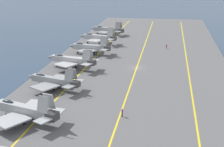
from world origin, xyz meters
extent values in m
plane|color=navy|center=(0.00, 0.00, 0.00)|extent=(2000.00, 2000.00, 0.00)
cube|color=#565659|center=(0.00, 0.00, 0.20)|extent=(205.95, 55.33, 0.40)
cube|color=yellow|center=(0.00, -15.21, 0.40)|extent=(185.35, 0.81, 0.01)
cube|color=yellow|center=(0.00, 0.00, 0.40)|extent=(185.35, 0.36, 0.01)
cube|color=yellow|center=(0.00, 15.21, 0.40)|extent=(185.32, 4.15, 0.01)
cube|color=#9EA3A8|center=(-40.74, 18.47, 2.84)|extent=(5.24, 11.99, 1.82)
cube|color=#38383A|center=(-42.82, 11.65, 2.84)|extent=(2.57, 2.47, 1.55)
ellipsoid|color=#232D38|center=(-39.68, 21.95, 3.71)|extent=(1.81, 3.08, 1.00)
cube|color=#9EA3A8|center=(-44.51, 19.20, 2.25)|extent=(7.65, 7.43, 0.28)
cube|color=#9EA3A8|center=(-37.21, 16.97, 2.25)|extent=(6.07, 5.47, 0.28)
cube|color=#9EA3A8|center=(-43.36, 13.17, 5.33)|extent=(1.57, 2.45, 3.10)
cube|color=#9EA3A8|center=(-41.53, 12.62, 5.33)|extent=(1.57, 2.45, 3.10)
cube|color=#9EA3A8|center=(-44.89, 12.79, 2.84)|extent=(3.52, 3.29, 0.20)
cube|color=#9EA3A8|center=(-40.47, 11.45, 2.84)|extent=(3.05, 2.59, 0.20)
cylinder|color=#B2B2B7|center=(-39.44, 22.73, 1.17)|extent=(0.16, 0.16, 1.53)
cylinder|color=black|center=(-39.44, 22.73, 0.70)|extent=(0.39, 0.64, 0.60)
cylinder|color=#B2B2B7|center=(-42.32, 17.68, 1.17)|extent=(0.16, 0.16, 1.53)
cylinder|color=black|center=(-42.32, 17.68, 0.70)|extent=(0.39, 0.64, 0.60)
cylinder|color=#B2B2B7|center=(-39.88, 16.94, 1.17)|extent=(0.16, 0.16, 1.53)
cylinder|color=black|center=(-39.88, 16.94, 0.70)|extent=(0.39, 0.64, 0.60)
cube|color=gray|center=(-21.90, 18.98, 2.65)|extent=(4.79, 11.47, 1.59)
cone|color=#5B5E60|center=(-20.01, 25.38, 2.65)|extent=(2.07, 2.51, 1.51)
cube|color=#38383A|center=(-23.84, 12.43, 2.65)|extent=(2.28, 2.31, 1.35)
ellipsoid|color=#232D38|center=(-20.91, 22.33, 3.41)|extent=(1.63, 2.93, 0.88)
cube|color=gray|center=(-25.35, 19.59, 2.13)|extent=(7.14, 7.00, 0.28)
cube|color=gray|center=(-18.68, 17.62, 2.13)|extent=(5.57, 5.20, 0.28)
cube|color=gray|center=(-24.29, 13.85, 4.85)|extent=(1.45, 2.33, 2.77)
cube|color=gray|center=(-22.69, 13.38, 4.85)|extent=(1.45, 2.33, 2.77)
cube|color=gray|center=(-25.82, 13.50, 2.65)|extent=(3.48, 3.19, 0.20)
cube|color=gray|center=(-21.61, 12.25, 2.65)|extent=(3.03, 2.48, 0.20)
cylinder|color=#B2B2B7|center=(-20.69, 23.07, 1.13)|extent=(0.16, 0.16, 1.46)
cylinder|color=black|center=(-20.69, 23.07, 0.70)|extent=(0.38, 0.64, 0.60)
cylinder|color=#B2B2B7|center=(-23.30, 18.18, 1.13)|extent=(0.16, 0.16, 1.46)
cylinder|color=black|center=(-23.30, 18.18, 0.70)|extent=(0.38, 0.64, 0.60)
cylinder|color=#B2B2B7|center=(-21.17, 17.54, 1.13)|extent=(0.16, 0.16, 1.46)
cylinder|color=black|center=(-21.17, 17.54, 0.70)|extent=(0.38, 0.64, 0.60)
cube|color=#A8AAAF|center=(-3.93, 19.58, 3.08)|extent=(4.85, 12.45, 1.67)
cone|color=#5B5E60|center=(-2.06, 26.57, 3.08)|extent=(2.15, 2.69, 1.59)
cube|color=#38383A|center=(-5.85, 12.44, 3.08)|extent=(2.38, 2.45, 1.42)
ellipsoid|color=#232D38|center=(-2.95, 23.24, 3.87)|extent=(1.67, 3.16, 0.92)
cube|color=#A8AAAF|center=(-7.17, 20.02, 2.53)|extent=(6.81, 7.04, 0.28)
cube|color=#A8AAAF|center=(-0.91, 18.34, 2.53)|extent=(4.90, 5.47, 0.28)
cube|color=#A8AAAF|center=(-6.35, 13.96, 5.31)|extent=(1.45, 2.50, 2.76)
cube|color=#A8AAAF|center=(-4.66, 13.51, 5.31)|extent=(1.45, 2.50, 2.76)
cube|color=#A8AAAF|center=(-7.88, 13.50, 3.08)|extent=(3.53, 3.32, 0.20)
cube|color=#A8AAAF|center=(-3.56, 12.34, 3.08)|extent=(3.00, 2.59, 0.20)
cylinder|color=#B2B2B7|center=(-2.73, 24.05, 1.32)|extent=(0.16, 0.16, 1.84)
cylinder|color=black|center=(-2.73, 24.05, 0.70)|extent=(0.37, 0.64, 0.60)
cylinder|color=#B2B2B7|center=(-5.39, 18.67, 1.32)|extent=(0.16, 0.16, 1.84)
cylinder|color=black|center=(-5.39, 18.67, 0.70)|extent=(0.37, 0.64, 0.60)
cylinder|color=#B2B2B7|center=(-3.13, 18.06, 1.32)|extent=(0.16, 0.16, 1.84)
cylinder|color=black|center=(-3.13, 18.06, 0.70)|extent=(0.37, 0.64, 0.60)
cube|color=#9EA3A8|center=(14.07, 17.98, 2.90)|extent=(3.00, 11.43, 1.79)
cone|color=#5B5E60|center=(14.78, 24.51, 2.90)|extent=(1.92, 2.31, 1.70)
cube|color=#38383A|center=(13.35, 11.30, 2.90)|extent=(2.25, 2.04, 1.52)
ellipsoid|color=#232D38|center=(14.44, 21.40, 3.75)|extent=(1.28, 2.84, 0.99)
cube|color=#9EA3A8|center=(10.85, 17.95, 2.32)|extent=(6.01, 6.18, 0.28)
cube|color=#9EA3A8|center=(17.21, 17.26, 2.32)|extent=(5.23, 5.47, 0.28)
cube|color=#9EA3A8|center=(12.55, 12.62, 5.40)|extent=(1.19, 2.23, 3.15)
cube|color=#9EA3A8|center=(14.42, 12.41, 5.40)|extent=(1.19, 2.23, 3.15)
cube|color=#9EA3A8|center=(11.12, 12.00, 2.90)|extent=(3.28, 2.83, 0.20)
cube|color=#9EA3A8|center=(15.69, 11.51, 2.90)|extent=(2.94, 2.32, 0.20)
cylinder|color=#B2B2B7|center=(14.53, 22.16, 1.20)|extent=(0.16, 0.16, 1.60)
cylinder|color=black|center=(14.53, 22.16, 0.70)|extent=(0.28, 0.62, 0.60)
cylinder|color=#B2B2B7|center=(12.70, 16.98, 1.20)|extent=(0.16, 0.16, 1.60)
cylinder|color=black|center=(12.70, 16.98, 0.70)|extent=(0.28, 0.62, 0.60)
cylinder|color=#B2B2B7|center=(15.20, 16.71, 1.20)|extent=(0.16, 0.16, 1.60)
cylinder|color=black|center=(15.20, 16.71, 0.70)|extent=(0.28, 0.62, 0.60)
cube|color=#A8AAAF|center=(30.22, 18.41, 3.18)|extent=(3.57, 11.46, 1.77)
cone|color=#5B5E60|center=(31.28, 24.90, 3.18)|extent=(2.01, 2.38, 1.68)
cube|color=#38383A|center=(29.14, 11.76, 3.18)|extent=(2.31, 2.14, 1.51)
ellipsoid|color=#232D38|center=(30.78, 21.80, 4.03)|extent=(1.40, 2.87, 0.98)
cube|color=#A8AAAF|center=(26.73, 18.59, 2.61)|extent=(6.70, 6.54, 0.28)
cube|color=#A8AAAF|center=(33.59, 17.47, 2.61)|extent=(5.57, 5.31, 0.28)
cube|color=#A8AAAF|center=(28.42, 13.12, 5.73)|extent=(1.33, 2.27, 3.26)
cube|color=#A8AAAF|center=(30.26, 12.82, 5.73)|extent=(1.33, 2.27, 3.26)
cube|color=#A8AAAF|center=(26.96, 12.58, 3.18)|extent=(3.35, 2.95, 0.20)
cube|color=#A8AAAF|center=(31.47, 11.85, 3.18)|extent=(2.83, 2.18, 0.20)
cylinder|color=#B2B2B7|center=(30.90, 22.56, 1.35)|extent=(0.16, 0.16, 1.90)
cylinder|color=black|center=(30.90, 22.56, 0.70)|extent=(0.31, 0.63, 0.60)
cylinder|color=#B2B2B7|center=(28.81, 17.47, 1.35)|extent=(0.16, 0.16, 1.90)
cylinder|color=black|center=(28.81, 17.47, 0.70)|extent=(0.31, 0.63, 0.60)
cylinder|color=#B2B2B7|center=(31.26, 17.07, 1.35)|extent=(0.16, 0.16, 1.90)
cylinder|color=black|center=(31.26, 17.07, 0.70)|extent=(0.31, 0.63, 0.60)
cube|color=gray|center=(50.03, 18.37, 2.73)|extent=(4.74, 11.95, 1.81)
cone|color=#5B5E60|center=(51.76, 25.04, 2.73)|extent=(2.23, 2.61, 1.72)
cube|color=#38383A|center=(48.25, 11.53, 2.73)|extent=(2.50, 2.39, 1.54)
ellipsoid|color=#232D38|center=(50.93, 21.86, 3.59)|extent=(1.69, 3.05, 1.00)
cube|color=gray|center=(46.50, 18.86, 2.14)|extent=(7.07, 7.02, 0.28)
cube|color=gray|center=(53.35, 17.09, 2.14)|extent=(5.30, 5.18, 0.28)
cube|color=gray|center=(47.65, 13.01, 5.02)|extent=(1.40, 2.39, 2.73)
cube|color=gray|center=(49.50, 12.54, 5.02)|extent=(1.40, 2.39, 2.73)
cube|color=gray|center=(46.14, 12.58, 2.73)|extent=(3.48, 3.21, 0.20)
cube|color=gray|center=(50.61, 11.42, 2.73)|extent=(2.97, 2.46, 0.20)
cylinder|color=#B2B2B7|center=(51.13, 22.64, 1.11)|extent=(0.16, 0.16, 1.42)
cylinder|color=black|center=(51.13, 22.64, 0.70)|extent=(0.36, 0.64, 0.60)
cylinder|color=#B2B2B7|center=(48.49, 17.52, 1.11)|extent=(0.16, 0.16, 1.42)
cylinder|color=black|center=(48.49, 17.52, 0.70)|extent=(0.36, 0.64, 0.60)
cylinder|color=#B2B2B7|center=(50.95, 16.88, 1.11)|extent=(0.16, 0.16, 1.42)
cylinder|color=black|center=(50.95, 16.88, 0.70)|extent=(0.36, 0.64, 0.60)
cylinder|color=#383328|center=(27.34, -8.45, 0.82)|extent=(0.24, 0.24, 0.84)
cube|color=red|center=(27.34, -8.45, 1.50)|extent=(0.46, 0.43, 0.53)
sphere|color=tan|center=(27.34, -8.45, 1.90)|extent=(0.22, 0.22, 0.22)
sphere|color=red|center=(27.34, -8.45, 1.96)|extent=(0.24, 0.24, 0.24)
cylinder|color=#232328|center=(-35.54, -0.51, 0.82)|extent=(0.24, 0.24, 0.84)
cube|color=purple|center=(-35.54, -0.51, 1.52)|extent=(0.46, 0.40, 0.56)
sphere|color=#9E7051|center=(-35.54, -0.51, 1.93)|extent=(0.22, 0.22, 0.22)
sphere|color=purple|center=(-35.54, -0.51, 1.99)|extent=(0.24, 0.24, 0.24)
camera|label=1|loc=(-98.88, -9.09, 29.60)|focal=55.00mm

